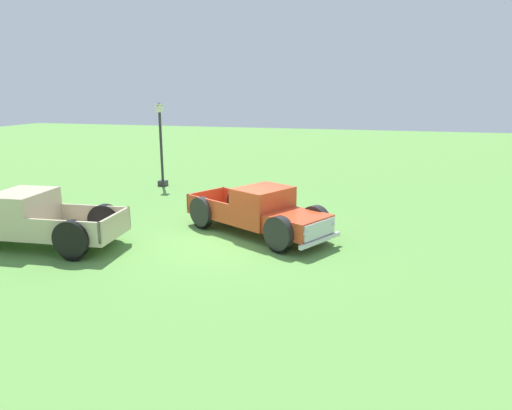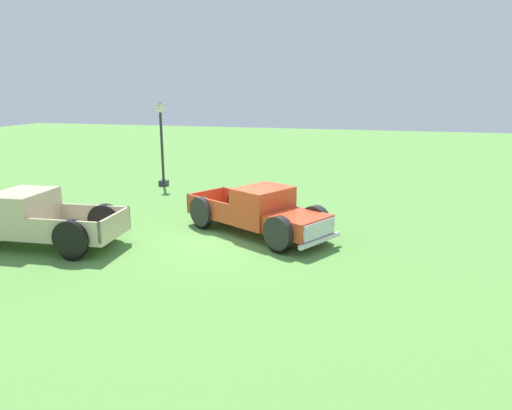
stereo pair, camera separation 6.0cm
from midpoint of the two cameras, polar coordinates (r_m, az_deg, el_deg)
ground_plane at (r=13.77m, az=-3.13°, el=-4.26°), size 80.00×80.00×0.00m
pickup_truck_foreground at (r=13.90m, az=0.92°, el=-1.02°), size 3.82×5.07×1.48m
pickup_truck_behind_left at (r=14.65m, az=-26.86°, el=-1.63°), size 2.33×5.22×1.56m
lamp_post_near at (r=21.47m, az=-11.67°, el=7.48°), size 0.36×0.36×3.76m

